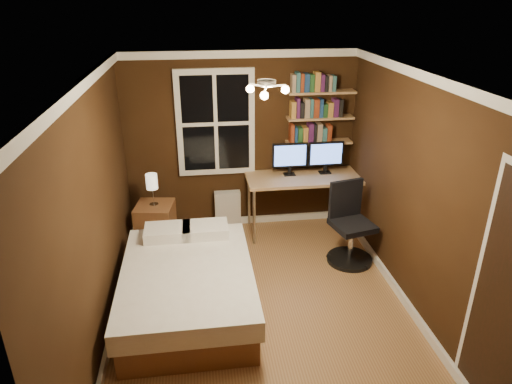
{
  "coord_description": "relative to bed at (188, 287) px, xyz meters",
  "views": [
    {
      "loc": [
        -0.62,
        -3.98,
        3.18
      ],
      "look_at": [
        -0.02,
        0.45,
        1.22
      ],
      "focal_mm": 32.0,
      "sensor_mm": 36.0,
      "label": 1
    }
  ],
  "objects": [
    {
      "name": "floor",
      "position": [
        0.79,
        -0.16,
        -0.28
      ],
      "size": [
        4.2,
        4.2,
        0.0
      ],
      "primitive_type": "plane",
      "color": "brown",
      "rests_on": "ground"
    },
    {
      "name": "wall_back",
      "position": [
        0.79,
        1.94,
        0.97
      ],
      "size": [
        3.2,
        0.04,
        2.5
      ],
      "primitive_type": "cube",
      "color": "black",
      "rests_on": "ground"
    },
    {
      "name": "wall_left",
      "position": [
        -0.81,
        -0.16,
        0.97
      ],
      "size": [
        0.04,
        4.2,
        2.5
      ],
      "primitive_type": "cube",
      "color": "black",
      "rests_on": "ground"
    },
    {
      "name": "wall_right",
      "position": [
        2.39,
        -0.16,
        0.97
      ],
      "size": [
        0.04,
        4.2,
        2.5
      ],
      "primitive_type": "cube",
      "color": "black",
      "rests_on": "ground"
    },
    {
      "name": "ceiling",
      "position": [
        0.79,
        -0.16,
        2.22
      ],
      "size": [
        3.2,
        4.2,
        0.02
      ],
      "primitive_type": "cube",
      "color": "white",
      "rests_on": "wall_back"
    },
    {
      "name": "window",
      "position": [
        0.44,
        1.91,
        1.27
      ],
      "size": [
        1.06,
        0.06,
        1.46
      ],
      "primitive_type": "cube",
      "color": "white",
      "rests_on": "wall_back"
    },
    {
      "name": "door",
      "position": [
        2.38,
        -1.71,
        0.75
      ],
      "size": [
        0.03,
        0.82,
        2.05
      ],
      "primitive_type": null,
      "color": "black",
      "rests_on": "ground"
    },
    {
      "name": "ceiling_fixture",
      "position": [
        0.79,
        -0.26,
        2.12
      ],
      "size": [
        0.44,
        0.44,
        0.18
      ],
      "primitive_type": null,
      "color": "beige",
      "rests_on": "ceiling"
    },
    {
      "name": "bookshelf_lower",
      "position": [
        1.87,
        1.82,
        0.97
      ],
      "size": [
        0.92,
        0.22,
        0.03
      ],
      "primitive_type": "cube",
      "color": "tan",
      "rests_on": "wall_back"
    },
    {
      "name": "books_row_lower",
      "position": [
        1.87,
        1.82,
        1.1
      ],
      "size": [
        0.54,
        0.16,
        0.23
      ],
      "primitive_type": null,
      "color": "maroon",
      "rests_on": "bookshelf_lower"
    },
    {
      "name": "bookshelf_middle",
      "position": [
        1.87,
        1.82,
        1.32
      ],
      "size": [
        0.92,
        0.22,
        0.03
      ],
      "primitive_type": "cube",
      "color": "tan",
      "rests_on": "wall_back"
    },
    {
      "name": "books_row_middle",
      "position": [
        1.87,
        1.82,
        1.45
      ],
      "size": [
        0.66,
        0.16,
        0.23
      ],
      "primitive_type": null,
      "color": "navy",
      "rests_on": "bookshelf_middle"
    },
    {
      "name": "bookshelf_upper",
      "position": [
        1.87,
        1.82,
        1.67
      ],
      "size": [
        0.92,
        0.22,
        0.03
      ],
      "primitive_type": "cube",
      "color": "tan",
      "rests_on": "wall_back"
    },
    {
      "name": "books_row_upper",
      "position": [
        1.87,
        1.82,
        1.8
      ],
      "size": [
        0.6,
        0.16,
        0.23
      ],
      "primitive_type": null,
      "color": "#224F24",
      "rests_on": "bookshelf_upper"
    },
    {
      "name": "bed",
      "position": [
        0.0,
        0.0,
        0.0
      ],
      "size": [
        1.37,
        1.91,
        0.65
      ],
      "rotation": [
        0.0,
        0.0,
        0.0
      ],
      "color": "brown",
      "rests_on": "ground"
    },
    {
      "name": "nightstand",
      "position": [
        -0.43,
        1.44,
        0.02
      ],
      "size": [
        0.54,
        0.54,
        0.6
      ],
      "primitive_type": "cube",
      "rotation": [
        0.0,
        0.0,
        -0.15
      ],
      "color": "brown",
      "rests_on": "ground"
    },
    {
      "name": "bedside_lamp",
      "position": [
        -0.43,
        1.44,
        0.54
      ],
      "size": [
        0.15,
        0.15,
        0.44
      ],
      "primitive_type": null,
      "color": "white",
      "rests_on": "nightstand"
    },
    {
      "name": "radiator",
      "position": [
        0.57,
        1.84,
        0.0
      ],
      "size": [
        0.37,
        0.13,
        0.56
      ],
      "primitive_type": "cube",
      "color": "silver",
      "rests_on": "ground"
    },
    {
      "name": "desk",
      "position": [
        1.71,
        1.59,
        0.5
      ],
      "size": [
        1.76,
        0.66,
        0.84
      ],
      "color": "tan",
      "rests_on": "ground"
    },
    {
      "name": "monitor_left",
      "position": [
        1.44,
        1.68,
        0.79
      ],
      "size": [
        0.49,
        0.12,
        0.46
      ],
      "primitive_type": null,
      "color": "black",
      "rests_on": "desk"
    },
    {
      "name": "monitor_right",
      "position": [
        1.95,
        1.68,
        0.79
      ],
      "size": [
        0.49,
        0.12,
        0.46
      ],
      "primitive_type": null,
      "color": "black",
      "rests_on": "desk"
    },
    {
      "name": "desk_lamp",
      "position": [
        2.47,
        1.39,
        0.78
      ],
      "size": [
        0.14,
        0.32,
        0.44
      ],
      "primitive_type": null,
      "color": "silver",
      "rests_on": "desk"
    },
    {
      "name": "office_chair",
      "position": [
        2.03,
        0.73,
        0.13
      ],
      "size": [
        0.58,
        0.58,
        1.04
      ],
      "rotation": [
        0.0,
        0.0,
        0.23
      ],
      "color": "black",
      "rests_on": "ground"
    }
  ]
}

